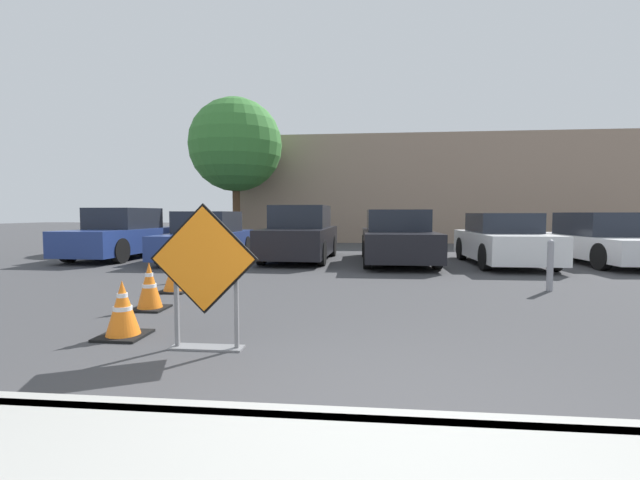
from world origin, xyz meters
TOP-DOWN VIEW (x-y plane):
  - ground_plane at (0.00, 10.00)m, footprint 96.00×96.00m
  - curb_lip at (0.00, 0.00)m, footprint 29.26×0.20m
  - road_closed_sign at (-1.79, 1.55)m, footprint 1.13×0.20m
  - traffic_cone_nearest at (-2.89, 1.91)m, footprint 0.51×0.51m
  - traffic_cone_second at (-3.27, 3.26)m, footprint 0.48×0.48m
  - traffic_cone_third at (-3.53, 4.63)m, footprint 0.50×0.50m
  - traffic_cone_fourth at (-3.66, 5.88)m, footprint 0.45×0.45m
  - parked_car_nearest at (-7.67, 10.10)m, footprint 1.88×4.53m
  - parked_car_second at (-4.85, 9.92)m, footprint 1.87×4.72m
  - parked_car_third at (-2.03, 10.01)m, footprint 1.98×4.29m
  - parked_car_fourth at (0.79, 9.65)m, footprint 1.96×4.65m
  - parked_car_fifth at (3.61, 9.37)m, footprint 1.81×4.03m
  - parked_car_sixth at (6.43, 9.93)m, footprint 2.09×4.60m
  - bollard_nearest at (3.19, 5.39)m, footprint 0.12×0.12m
  - building_facade_backdrop at (3.89, 20.00)m, footprint 20.30×5.00m
  - street_tree_behind_lot at (-5.65, 15.55)m, footprint 4.00×4.00m

SIDE VIEW (x-z plane):
  - ground_plane at x=0.00m, z-range 0.00..0.00m
  - curb_lip at x=0.00m, z-range 0.00..0.14m
  - traffic_cone_third at x=-3.53m, z-range -0.01..0.58m
  - traffic_cone_nearest at x=-2.89m, z-range -0.01..0.64m
  - traffic_cone_second at x=-3.27m, z-range -0.01..0.68m
  - traffic_cone_fourth at x=-3.66m, z-range -0.01..0.82m
  - bollard_nearest at x=3.19m, z-range 0.03..0.96m
  - parked_car_sixth at x=6.43m, z-range -0.06..1.37m
  - parked_car_fifth at x=3.61m, z-range -0.05..1.36m
  - parked_car_second at x=-4.85m, z-range -0.06..1.39m
  - parked_car_fourth at x=0.79m, z-range -0.05..1.45m
  - parked_car_nearest at x=-7.67m, z-range -0.06..1.50m
  - parked_car_third at x=-2.03m, z-range -0.07..1.56m
  - road_closed_sign at x=-1.79m, z-range 0.07..1.57m
  - building_facade_backdrop at x=3.89m, z-range 0.00..5.09m
  - street_tree_behind_lot at x=-5.65m, z-range 1.16..7.49m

